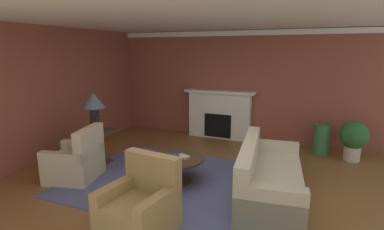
{
  "coord_description": "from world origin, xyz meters",
  "views": [
    {
      "loc": [
        1.68,
        -4.13,
        2.25
      ],
      "look_at": [
        -0.54,
        1.12,
        1.0
      ],
      "focal_mm": 27.81,
      "sensor_mm": 36.0,
      "label": 1
    }
  ],
  "objects_px": {
    "armchair_near_window": "(76,162)",
    "potted_plant": "(354,138)",
    "armchair_facing_fireplace": "(140,209)",
    "table_lamp": "(94,104)",
    "vase_tall_corner": "(321,139)",
    "coffee_table": "(176,163)",
    "vase_on_side_table": "(97,125)",
    "side_table": "(97,145)",
    "fireplace": "(219,116)",
    "sofa": "(268,179)"
  },
  "relations": [
    {
      "from": "vase_on_side_table",
      "to": "coffee_table",
      "type": "bearing_deg",
      "value": -0.61
    },
    {
      "from": "armchair_near_window",
      "to": "coffee_table",
      "type": "distance_m",
      "value": 1.77
    },
    {
      "from": "armchair_near_window",
      "to": "side_table",
      "type": "xyz_separation_m",
      "value": [
        -0.15,
        0.72,
        0.09
      ]
    },
    {
      "from": "vase_tall_corner",
      "to": "coffee_table",
      "type": "bearing_deg",
      "value": -132.53
    },
    {
      "from": "armchair_facing_fireplace",
      "to": "potted_plant",
      "type": "relative_size",
      "value": 1.14
    },
    {
      "from": "armchair_facing_fireplace",
      "to": "side_table",
      "type": "xyz_separation_m",
      "value": [
        -2.05,
        1.63,
        0.09
      ]
    },
    {
      "from": "fireplace",
      "to": "armchair_near_window",
      "type": "height_order",
      "value": "fireplace"
    },
    {
      "from": "sofa",
      "to": "vase_tall_corner",
      "type": "relative_size",
      "value": 3.3
    },
    {
      "from": "armchair_facing_fireplace",
      "to": "vase_on_side_table",
      "type": "relative_size",
      "value": 3.12
    },
    {
      "from": "armchair_facing_fireplace",
      "to": "table_lamp",
      "type": "distance_m",
      "value": 2.77
    },
    {
      "from": "fireplace",
      "to": "armchair_facing_fireplace",
      "type": "distance_m",
      "value": 4.34
    },
    {
      "from": "coffee_table",
      "to": "vase_tall_corner",
      "type": "bearing_deg",
      "value": 47.47
    },
    {
      "from": "table_lamp",
      "to": "vase_tall_corner",
      "type": "bearing_deg",
      "value": 30.04
    },
    {
      "from": "potted_plant",
      "to": "vase_on_side_table",
      "type": "bearing_deg",
      "value": -153.15
    },
    {
      "from": "sofa",
      "to": "potted_plant",
      "type": "height_order",
      "value": "sofa"
    },
    {
      "from": "side_table",
      "to": "vase_tall_corner",
      "type": "relative_size",
      "value": 1.05
    },
    {
      "from": "armchair_near_window",
      "to": "vase_on_side_table",
      "type": "height_order",
      "value": "vase_on_side_table"
    },
    {
      "from": "table_lamp",
      "to": "vase_on_side_table",
      "type": "relative_size",
      "value": 2.47
    },
    {
      "from": "armchair_near_window",
      "to": "vase_on_side_table",
      "type": "bearing_deg",
      "value": 89.86
    },
    {
      "from": "fireplace",
      "to": "table_lamp",
      "type": "relative_size",
      "value": 2.4
    },
    {
      "from": "armchair_facing_fireplace",
      "to": "side_table",
      "type": "height_order",
      "value": "armchair_facing_fireplace"
    },
    {
      "from": "sofa",
      "to": "table_lamp",
      "type": "bearing_deg",
      "value": 178.65
    },
    {
      "from": "armchair_near_window",
      "to": "table_lamp",
      "type": "xyz_separation_m",
      "value": [
        -0.15,
        0.72,
        0.92
      ]
    },
    {
      "from": "armchair_near_window",
      "to": "table_lamp",
      "type": "bearing_deg",
      "value": 101.63
    },
    {
      "from": "coffee_table",
      "to": "potted_plant",
      "type": "distance_m",
      "value": 3.75
    },
    {
      "from": "vase_tall_corner",
      "to": "potted_plant",
      "type": "relative_size",
      "value": 0.8
    },
    {
      "from": "side_table",
      "to": "vase_on_side_table",
      "type": "height_order",
      "value": "vase_on_side_table"
    },
    {
      "from": "armchair_near_window",
      "to": "sofa",
      "type": "bearing_deg",
      "value": 11.25
    },
    {
      "from": "armchair_near_window",
      "to": "table_lamp",
      "type": "relative_size",
      "value": 1.29
    },
    {
      "from": "coffee_table",
      "to": "armchair_near_window",
      "type": "bearing_deg",
      "value": -160.73
    },
    {
      "from": "armchair_near_window",
      "to": "side_table",
      "type": "distance_m",
      "value": 0.74
    },
    {
      "from": "table_lamp",
      "to": "potted_plant",
      "type": "distance_m",
      "value": 5.28
    },
    {
      "from": "armchair_near_window",
      "to": "potted_plant",
      "type": "distance_m",
      "value": 5.45
    },
    {
      "from": "fireplace",
      "to": "vase_on_side_table",
      "type": "height_order",
      "value": "fireplace"
    },
    {
      "from": "sofa",
      "to": "coffee_table",
      "type": "height_order",
      "value": "sofa"
    },
    {
      "from": "vase_tall_corner",
      "to": "vase_on_side_table",
      "type": "bearing_deg",
      "value": -147.78
    },
    {
      "from": "fireplace",
      "to": "sofa",
      "type": "relative_size",
      "value": 0.82
    },
    {
      "from": "coffee_table",
      "to": "vase_on_side_table",
      "type": "distance_m",
      "value": 1.75
    },
    {
      "from": "armchair_facing_fireplace",
      "to": "vase_tall_corner",
      "type": "bearing_deg",
      "value": 62.52
    },
    {
      "from": "table_lamp",
      "to": "potted_plant",
      "type": "xyz_separation_m",
      "value": [
        4.74,
        2.2,
        -0.73
      ]
    },
    {
      "from": "fireplace",
      "to": "armchair_facing_fireplace",
      "type": "xyz_separation_m",
      "value": [
        0.36,
        -4.32,
        -0.28
      ]
    },
    {
      "from": "side_table",
      "to": "fireplace",
      "type": "bearing_deg",
      "value": 57.84
    },
    {
      "from": "armchair_near_window",
      "to": "coffee_table",
      "type": "bearing_deg",
      "value": 19.27
    },
    {
      "from": "sofa",
      "to": "coffee_table",
      "type": "relative_size",
      "value": 2.19
    },
    {
      "from": "coffee_table",
      "to": "side_table",
      "type": "xyz_separation_m",
      "value": [
        -1.82,
        0.14,
        0.06
      ]
    },
    {
      "from": "sofa",
      "to": "armchair_near_window",
      "type": "distance_m",
      "value": 3.29
    },
    {
      "from": "armchair_facing_fireplace",
      "to": "coffee_table",
      "type": "height_order",
      "value": "armchair_facing_fireplace"
    },
    {
      "from": "coffee_table",
      "to": "potted_plant",
      "type": "relative_size",
      "value": 1.2
    },
    {
      "from": "side_table",
      "to": "armchair_facing_fireplace",
      "type": "bearing_deg",
      "value": -38.4
    },
    {
      "from": "fireplace",
      "to": "potted_plant",
      "type": "bearing_deg",
      "value": -9.14
    }
  ]
}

